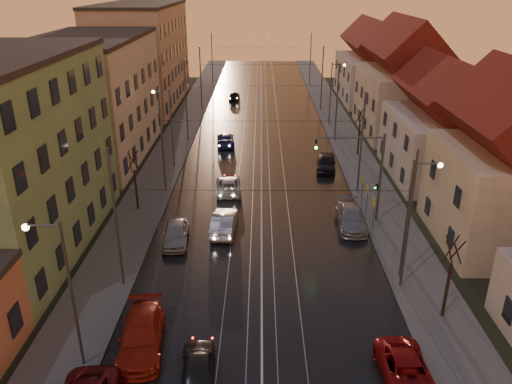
{
  "coord_description": "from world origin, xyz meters",
  "views": [
    {
      "loc": [
        -0.12,
        -17.19,
        17.68
      ],
      "look_at": [
        -0.44,
        18.62,
        2.25
      ],
      "focal_mm": 35.0,
      "sensor_mm": 36.0,
      "label": 1
    }
  ],
  "objects_px": {
    "traffic_light_mast": "(368,167)",
    "parked_right_1": "(351,218)",
    "parked_right_0": "(407,374)",
    "street_lamp_0": "(63,282)",
    "driving_car_0": "(198,366)",
    "driving_car_4": "(234,96)",
    "street_lamp_3": "(333,88)",
    "driving_car_2": "(228,185)",
    "parked_left_3": "(176,233)",
    "driving_car_3": "(226,139)",
    "street_lamp_2": "(168,121)",
    "driving_car_1": "(224,222)",
    "street_lamp_1": "(413,209)",
    "parked_right_2": "(326,163)",
    "parked_left_2": "(141,336)"
  },
  "relations": [
    {
      "from": "traffic_light_mast",
      "to": "parked_right_1",
      "type": "relative_size",
      "value": 1.4
    },
    {
      "from": "parked_right_1",
      "to": "parked_right_0",
      "type": "bearing_deg",
      "value": -88.35
    },
    {
      "from": "street_lamp_0",
      "to": "parked_right_1",
      "type": "relative_size",
      "value": 1.56
    },
    {
      "from": "parked_right_1",
      "to": "driving_car_0",
      "type": "bearing_deg",
      "value": -119.88
    },
    {
      "from": "traffic_light_mast",
      "to": "parked_right_0",
      "type": "xyz_separation_m",
      "value": [
        -1.21,
        -17.14,
        -3.92
      ]
    },
    {
      "from": "traffic_light_mast",
      "to": "driving_car_4",
      "type": "height_order",
      "value": "traffic_light_mast"
    },
    {
      "from": "street_lamp_3",
      "to": "driving_car_2",
      "type": "relative_size",
      "value": 1.72
    },
    {
      "from": "parked_left_3",
      "to": "parked_right_1",
      "type": "height_order",
      "value": "parked_left_3"
    },
    {
      "from": "parked_right_1",
      "to": "driving_car_3",
      "type": "bearing_deg",
      "value": 120.53
    },
    {
      "from": "street_lamp_2",
      "to": "street_lamp_3",
      "type": "distance_m",
      "value": 24.24
    },
    {
      "from": "traffic_light_mast",
      "to": "driving_car_1",
      "type": "height_order",
      "value": "traffic_light_mast"
    },
    {
      "from": "street_lamp_0",
      "to": "street_lamp_1",
      "type": "distance_m",
      "value": 19.89
    },
    {
      "from": "street_lamp_0",
      "to": "street_lamp_1",
      "type": "relative_size",
      "value": 1.0
    },
    {
      "from": "traffic_light_mast",
      "to": "parked_right_2",
      "type": "xyz_separation_m",
      "value": [
        -1.55,
        11.51,
        -3.83
      ]
    },
    {
      "from": "parked_right_1",
      "to": "traffic_light_mast",
      "type": "bearing_deg",
      "value": 37.22
    },
    {
      "from": "driving_car_2",
      "to": "street_lamp_3",
      "type": "bearing_deg",
      "value": -123.06
    },
    {
      "from": "traffic_light_mast",
      "to": "parked_right_1",
      "type": "xyz_separation_m",
      "value": [
        -1.1,
        -0.77,
        -3.85
      ]
    },
    {
      "from": "driving_car_0",
      "to": "driving_car_1",
      "type": "xyz_separation_m",
      "value": [
        0.22,
        15.0,
        0.11
      ]
    },
    {
      "from": "driving_car_2",
      "to": "driving_car_3",
      "type": "relative_size",
      "value": 0.96
    },
    {
      "from": "driving_car_1",
      "to": "street_lamp_0",
      "type": "bearing_deg",
      "value": 68.95
    },
    {
      "from": "driving_car_1",
      "to": "parked_left_2",
      "type": "xyz_separation_m",
      "value": [
        -3.39,
        -12.93,
        -0.01
      ]
    },
    {
      "from": "street_lamp_1",
      "to": "driving_car_4",
      "type": "distance_m",
      "value": 52.46
    },
    {
      "from": "driving_car_1",
      "to": "driving_car_4",
      "type": "xyz_separation_m",
      "value": [
        -1.44,
        44.28,
        -0.12
      ]
    },
    {
      "from": "parked_left_3",
      "to": "driving_car_2",
      "type": "bearing_deg",
      "value": 66.41
    },
    {
      "from": "driving_car_1",
      "to": "driving_car_2",
      "type": "xyz_separation_m",
      "value": [
        -0.13,
        7.54,
        -0.14
      ]
    },
    {
      "from": "street_lamp_0",
      "to": "street_lamp_1",
      "type": "xyz_separation_m",
      "value": [
        18.21,
        8.0,
        0.0
      ]
    },
    {
      "from": "street_lamp_2",
      "to": "parked_left_2",
      "type": "relative_size",
      "value": 1.49
    },
    {
      "from": "driving_car_1",
      "to": "driving_car_0",
      "type": "bearing_deg",
      "value": 91.89
    },
    {
      "from": "driving_car_1",
      "to": "parked_right_2",
      "type": "height_order",
      "value": "driving_car_1"
    },
    {
      "from": "driving_car_1",
      "to": "parked_right_2",
      "type": "xyz_separation_m",
      "value": [
        9.26,
        13.24,
        -0.02
      ]
    },
    {
      "from": "parked_left_2",
      "to": "driving_car_0",
      "type": "bearing_deg",
      "value": -39.38
    },
    {
      "from": "street_lamp_1",
      "to": "street_lamp_3",
      "type": "distance_m",
      "value": 36.0
    },
    {
      "from": "street_lamp_1",
      "to": "street_lamp_3",
      "type": "bearing_deg",
      "value": 90.0
    },
    {
      "from": "street_lamp_3",
      "to": "driving_car_2",
      "type": "distance_m",
      "value": 25.6
    },
    {
      "from": "parked_left_2",
      "to": "parked_right_1",
      "type": "xyz_separation_m",
      "value": [
        13.1,
        13.88,
        -0.03
      ]
    },
    {
      "from": "street_lamp_1",
      "to": "driving_car_4",
      "type": "bearing_deg",
      "value": 104.8
    },
    {
      "from": "traffic_light_mast",
      "to": "parked_left_3",
      "type": "bearing_deg",
      "value": -166.48
    },
    {
      "from": "driving_car_3",
      "to": "parked_right_2",
      "type": "height_order",
      "value": "parked_right_2"
    },
    {
      "from": "street_lamp_3",
      "to": "parked_right_2",
      "type": "xyz_separation_m",
      "value": [
        -2.66,
        -16.49,
        -4.12
      ]
    },
    {
      "from": "street_lamp_1",
      "to": "parked_left_3",
      "type": "distance_m",
      "value": 16.5
    },
    {
      "from": "driving_car_1",
      "to": "parked_right_2",
      "type": "distance_m",
      "value": 16.16
    },
    {
      "from": "traffic_light_mast",
      "to": "parked_right_1",
      "type": "height_order",
      "value": "traffic_light_mast"
    },
    {
      "from": "traffic_light_mast",
      "to": "parked_left_2",
      "type": "relative_size",
      "value": 1.34
    },
    {
      "from": "parked_left_3",
      "to": "street_lamp_1",
      "type": "bearing_deg",
      "value": -20.83
    },
    {
      "from": "street_lamp_1",
      "to": "driving_car_0",
      "type": "relative_size",
      "value": 2.01
    },
    {
      "from": "street_lamp_0",
      "to": "parked_left_3",
      "type": "xyz_separation_m",
      "value": [
        2.9,
        12.59,
        -4.14
      ]
    },
    {
      "from": "driving_car_0",
      "to": "parked_right_2",
      "type": "relative_size",
      "value": 0.88
    },
    {
      "from": "traffic_light_mast",
      "to": "parked_right_0",
      "type": "height_order",
      "value": "traffic_light_mast"
    },
    {
      "from": "parked_right_0",
      "to": "parked_left_2",
      "type": "bearing_deg",
      "value": 167.55
    },
    {
      "from": "traffic_light_mast",
      "to": "driving_car_1",
      "type": "xyz_separation_m",
      "value": [
        -10.81,
        -1.73,
        -3.81
      ]
    }
  ]
}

